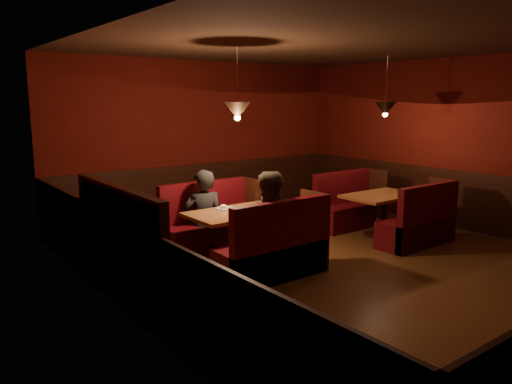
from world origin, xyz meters
TOP-DOWN VIEW (x-y plane):
  - room at (-0.28, 0.05)m, footprint 6.02×7.02m
  - main_table at (-1.12, 0.73)m, footprint 1.35×0.82m
  - main_bench_far at (-1.10, 1.50)m, footprint 1.48×0.53m
  - main_bench_near at (-1.10, -0.03)m, footprint 1.48×0.53m
  - second_table at (1.52, 0.49)m, footprint 1.22×0.78m
  - second_bench_far at (1.54, 1.21)m, footprint 1.35×0.50m
  - second_bench_near at (1.54, -0.24)m, footprint 1.35×0.50m
  - diner_a at (-1.30, 1.34)m, footprint 0.66×0.53m
  - diner_b at (-1.06, 0.06)m, footprint 0.90×0.75m

SIDE VIEW (x-z plane):
  - second_bench_far at x=1.54m, z-range -0.17..0.79m
  - second_bench_near at x=1.54m, z-range -0.17..0.79m
  - main_bench_far at x=-1.10m, z-range -0.18..0.83m
  - main_bench_near at x=-1.10m, z-range -0.18..0.83m
  - second_table at x=1.52m, z-range 0.17..0.85m
  - main_table at x=-1.12m, z-range 0.08..1.03m
  - diner_a at x=-1.30m, z-range 0.00..1.58m
  - diner_b at x=-1.06m, z-range 0.00..1.68m
  - room at x=-0.28m, z-range -0.41..2.51m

